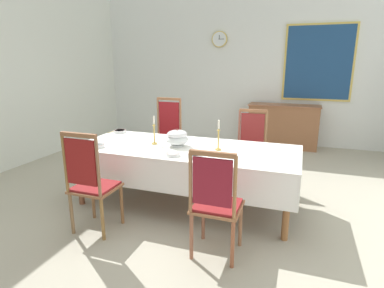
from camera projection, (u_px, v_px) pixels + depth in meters
ground at (185, 206)px, 4.00m from camera, size 6.53×7.15×0.04m
back_wall at (242, 68)px, 6.87m from camera, size 6.53×0.08×3.27m
dining_table at (185, 153)px, 3.84m from camera, size 2.70×1.10×0.75m
tablecloth at (185, 155)px, 3.85m from camera, size 2.72×1.12×0.39m
chair_south_a at (91, 182)px, 3.22m from camera, size 0.44×0.42×1.11m
chair_north_a at (167, 137)px, 4.96m from camera, size 0.44×0.42×1.22m
chair_south_b at (216, 202)px, 2.80m from camera, size 0.44×0.42×1.05m
chair_north_b at (250, 147)px, 4.53m from camera, size 0.44×0.42×1.10m
soup_tureen at (177, 138)px, 3.83m from camera, size 0.28×0.28×0.22m
candlestick_west at (154, 133)px, 3.92m from camera, size 0.07×0.07×0.36m
candlestick_east at (218, 138)px, 3.65m from camera, size 0.07×0.07×0.36m
bowl_near_left at (98, 146)px, 3.79m from camera, size 0.16×0.16×0.04m
bowl_near_right at (120, 131)px, 4.60m from camera, size 0.18×0.18×0.04m
bowl_far_left at (173, 154)px, 3.45m from camera, size 0.16×0.16×0.03m
bowl_far_right at (195, 156)px, 3.39m from camera, size 0.16×0.16×0.04m
spoon_primary at (91, 146)px, 3.86m from camera, size 0.06×0.17×0.01m
spoon_secondary at (114, 131)px, 4.66m from camera, size 0.06×0.18×0.01m
sideboard at (283, 126)px, 6.58m from camera, size 1.44×0.48×0.90m
mounted_clock at (220, 39)px, 6.82m from camera, size 0.34×0.06×0.34m
framed_painting at (318, 63)px, 6.29m from camera, size 1.34×0.05×1.52m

